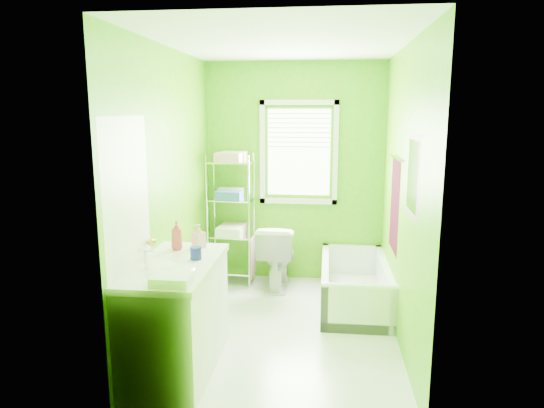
# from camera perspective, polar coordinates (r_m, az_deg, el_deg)

# --- Properties ---
(ground) EXTENTS (2.90, 2.90, 0.00)m
(ground) POSITION_cam_1_polar(r_m,az_deg,el_deg) (4.76, 1.29, -14.39)
(ground) COLOR silver
(ground) RESTS_ON ground
(room_envelope) EXTENTS (2.14, 2.94, 2.62)m
(room_envelope) POSITION_cam_1_polar(r_m,az_deg,el_deg) (4.33, 1.38, 4.44)
(room_envelope) COLOR #4B9F07
(room_envelope) RESTS_ON ground
(window) EXTENTS (0.92, 0.05, 1.22)m
(window) POSITION_cam_1_polar(r_m,az_deg,el_deg) (5.74, 3.17, 6.69)
(window) COLOR white
(window) RESTS_ON ground
(door) EXTENTS (0.09, 0.80, 2.00)m
(door) POSITION_cam_1_polar(r_m,az_deg,el_deg) (3.73, -16.27, -5.64)
(door) COLOR white
(door) RESTS_ON ground
(right_wall_decor) EXTENTS (0.04, 1.48, 1.17)m
(right_wall_decor) POSITION_cam_1_polar(r_m,az_deg,el_deg) (4.38, 14.97, 1.14)
(right_wall_decor) COLOR #3F0718
(right_wall_decor) RESTS_ON ground
(bathtub) EXTENTS (0.70, 1.49, 0.48)m
(bathtub) POSITION_cam_1_polar(r_m,az_deg,el_deg) (5.30, 9.66, -10.05)
(bathtub) COLOR white
(bathtub) RESTS_ON ground
(toilet) EXTENTS (0.43, 0.75, 0.76)m
(toilet) POSITION_cam_1_polar(r_m,az_deg,el_deg) (5.68, 0.60, -6.04)
(toilet) COLOR white
(toilet) RESTS_ON ground
(vanity) EXTENTS (0.60, 1.18, 1.14)m
(vanity) POSITION_cam_1_polar(r_m,az_deg,el_deg) (3.96, -11.14, -12.56)
(vanity) COLOR silver
(vanity) RESTS_ON ground
(wire_shelf_unit) EXTENTS (0.54, 0.43, 1.57)m
(wire_shelf_unit) POSITION_cam_1_polar(r_m,az_deg,el_deg) (5.70, -4.69, -0.05)
(wire_shelf_unit) COLOR silver
(wire_shelf_unit) RESTS_ON ground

